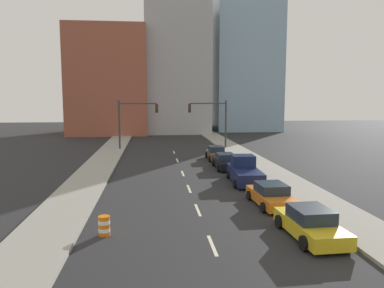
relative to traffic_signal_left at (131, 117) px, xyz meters
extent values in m
cube|color=gray|center=(-2.42, 6.39, -4.06)|extent=(3.21, 93.68, 0.17)
cube|color=gray|center=(13.06, 6.39, -4.06)|extent=(3.21, 93.68, 0.17)
cube|color=beige|center=(5.32, -32.32, -4.14)|extent=(0.16, 2.40, 0.01)
cube|color=beige|center=(5.32, -26.95, -4.14)|extent=(0.16, 2.40, 0.01)
cube|color=beige|center=(5.32, -21.69, -4.14)|extent=(0.16, 2.40, 0.01)
cube|color=beige|center=(5.32, -16.06, -4.14)|extent=(0.16, 2.40, 0.01)
cube|color=beige|center=(5.32, -8.97, -4.14)|extent=(0.16, 2.40, 0.01)
cube|color=beige|center=(5.32, -2.90, -4.14)|extent=(0.16, 2.40, 0.01)
cube|color=#9E513D|center=(-5.16, 24.79, 5.51)|extent=(14.00, 16.00, 19.31)
cube|color=#A8A8AD|center=(7.53, 28.79, 8.36)|extent=(12.00, 20.00, 25.00)
cube|color=#8CADC6|center=(21.98, 32.79, 15.19)|extent=(13.00, 20.00, 38.66)
cylinder|color=#38383D|center=(-1.45, 0.00, -0.99)|extent=(0.24, 0.24, 6.31)
cylinder|color=#38383D|center=(0.93, 0.00, 1.77)|extent=(4.76, 0.16, 0.16)
cube|color=black|center=(3.31, 0.00, 1.14)|extent=(0.34, 0.32, 1.10)
cylinder|color=red|center=(3.31, -0.17, 1.48)|extent=(0.22, 0.04, 0.22)
cylinder|color=#593F0C|center=(3.31, -0.17, 1.14)|extent=(0.22, 0.04, 0.22)
cylinder|color=#0C3F14|center=(3.31, -0.17, 0.80)|extent=(0.22, 0.04, 0.22)
cylinder|color=#38383D|center=(12.30, 0.00, -0.99)|extent=(0.24, 0.24, 6.31)
cylinder|color=#38383D|center=(9.92, 0.00, 1.77)|extent=(4.76, 0.16, 0.16)
cube|color=black|center=(7.54, 0.00, 1.14)|extent=(0.34, 0.32, 1.10)
cylinder|color=red|center=(7.54, -0.17, 1.48)|extent=(0.22, 0.04, 0.22)
cylinder|color=#593F0C|center=(7.54, -0.17, 1.14)|extent=(0.22, 0.04, 0.22)
cylinder|color=#0C3F14|center=(7.54, -0.17, 0.80)|extent=(0.22, 0.04, 0.22)
cylinder|color=orange|center=(0.37, -30.56, -4.05)|extent=(0.56, 0.56, 0.19)
cylinder|color=white|center=(0.37, -30.56, -3.86)|extent=(0.56, 0.56, 0.19)
cylinder|color=orange|center=(0.37, -30.56, -3.67)|extent=(0.56, 0.56, 0.19)
cylinder|color=white|center=(0.37, -30.56, -3.48)|extent=(0.56, 0.56, 0.19)
cylinder|color=orange|center=(0.37, -30.56, -3.29)|extent=(0.56, 0.56, 0.19)
cube|color=gold|center=(10.05, -31.86, -3.63)|extent=(2.04, 4.70, 0.65)
cube|color=#1E2838|center=(10.05, -31.86, -3.00)|extent=(1.72, 2.15, 0.61)
cylinder|color=black|center=(9.03, -30.46, -3.81)|extent=(0.24, 0.68, 0.67)
cylinder|color=black|center=(10.97, -30.39, -3.81)|extent=(0.24, 0.68, 0.67)
cylinder|color=black|center=(9.13, -33.33, -3.81)|extent=(0.24, 0.68, 0.67)
cylinder|color=black|center=(11.07, -33.26, -3.81)|extent=(0.24, 0.68, 0.67)
cube|color=orange|center=(9.92, -26.43, -3.66)|extent=(2.07, 4.53, 0.63)
cube|color=#1E2838|center=(9.92, -26.43, -3.06)|extent=(1.74, 2.07, 0.57)
cylinder|color=black|center=(8.89, -25.10, -3.84)|extent=(0.25, 0.61, 0.60)
cylinder|color=black|center=(10.83, -25.01, -3.84)|extent=(0.25, 0.61, 0.60)
cylinder|color=black|center=(9.01, -27.85, -3.84)|extent=(0.25, 0.61, 0.60)
cylinder|color=black|center=(10.95, -27.77, -3.84)|extent=(0.25, 0.61, 0.60)
cube|color=#141E47|center=(9.84, -20.15, -3.49)|extent=(2.28, 5.57, 0.95)
cube|color=#141E47|center=(9.88, -19.33, -2.56)|extent=(1.85, 1.73, 0.92)
cylinder|color=black|center=(8.88, -18.41, -3.83)|extent=(0.25, 0.63, 0.62)
cylinder|color=black|center=(10.96, -18.51, -3.83)|extent=(0.25, 0.63, 0.62)
cylinder|color=black|center=(8.72, -21.80, -3.83)|extent=(0.25, 0.63, 0.62)
cylinder|color=black|center=(10.79, -21.90, -3.83)|extent=(0.25, 0.63, 0.62)
cube|color=black|center=(9.48, -14.14, -3.64)|extent=(1.73, 4.71, 0.66)
cube|color=#1E2838|center=(9.48, -14.14, -3.01)|extent=(1.52, 2.12, 0.60)
cylinder|color=black|center=(8.58, -12.68, -3.84)|extent=(0.22, 0.61, 0.61)
cylinder|color=black|center=(10.38, -12.69, -3.84)|extent=(0.22, 0.61, 0.61)
cylinder|color=black|center=(8.58, -15.60, -3.84)|extent=(0.22, 0.61, 0.61)
cylinder|color=black|center=(10.37, -15.60, -3.84)|extent=(0.22, 0.61, 0.61)
cube|color=brown|center=(9.52, -8.91, -3.63)|extent=(1.77, 4.38, 0.66)
cube|color=#1E2838|center=(9.52, -8.91, -2.99)|extent=(1.53, 1.98, 0.61)
cylinder|color=black|center=(8.65, -7.55, -3.82)|extent=(0.23, 0.65, 0.65)
cylinder|color=black|center=(10.42, -7.58, -3.82)|extent=(0.23, 0.65, 0.65)
cylinder|color=black|center=(8.61, -10.25, -3.82)|extent=(0.23, 0.65, 0.65)
cylinder|color=black|center=(10.38, -10.28, -3.82)|extent=(0.23, 0.65, 0.65)
camera|label=1|loc=(2.72, -48.14, 2.35)|focal=35.00mm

